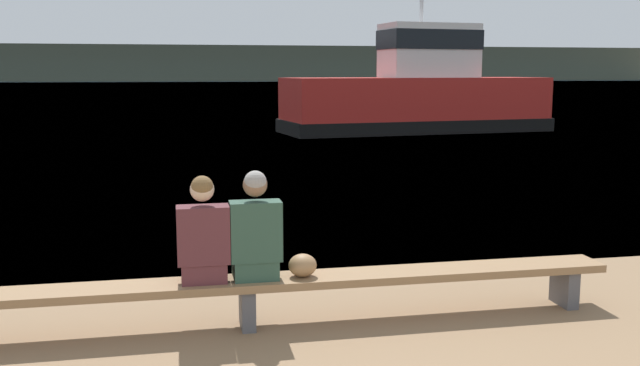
{
  "coord_description": "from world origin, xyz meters",
  "views": [
    {
      "loc": [
        -0.98,
        -2.42,
        2.22
      ],
      "look_at": [
        0.83,
        6.58,
        0.78
      ],
      "focal_mm": 40.0,
      "sensor_mm": 36.0,
      "label": 1
    }
  ],
  "objects_px": {
    "bench_main": "(247,288)",
    "tugboat_red": "(418,98)",
    "shopping_bag": "(303,265)",
    "person_left": "(203,237)",
    "person_right": "(255,233)"
  },
  "relations": [
    {
      "from": "person_left",
      "to": "person_right",
      "type": "distance_m",
      "value": 0.45
    },
    {
      "from": "person_left",
      "to": "tugboat_red",
      "type": "xyz_separation_m",
      "value": [
        8.68,
        19.46,
        0.44
      ]
    },
    {
      "from": "bench_main",
      "to": "person_left",
      "type": "height_order",
      "value": "person_left"
    },
    {
      "from": "person_left",
      "to": "person_right",
      "type": "height_order",
      "value": "person_right"
    },
    {
      "from": "tugboat_red",
      "to": "person_left",
      "type": "bearing_deg",
      "value": 149.04
    },
    {
      "from": "shopping_bag",
      "to": "tugboat_red",
      "type": "distance_m",
      "value": 21.0
    },
    {
      "from": "person_left",
      "to": "shopping_bag",
      "type": "height_order",
      "value": "person_left"
    },
    {
      "from": "bench_main",
      "to": "tugboat_red",
      "type": "height_order",
      "value": "tugboat_red"
    },
    {
      "from": "shopping_bag",
      "to": "tugboat_red",
      "type": "height_order",
      "value": "tugboat_red"
    },
    {
      "from": "person_right",
      "to": "shopping_bag",
      "type": "relative_size",
      "value": 3.86
    },
    {
      "from": "person_right",
      "to": "shopping_bag",
      "type": "bearing_deg",
      "value": -1.83
    },
    {
      "from": "shopping_bag",
      "to": "tugboat_red",
      "type": "xyz_separation_m",
      "value": [
        7.82,
        19.47,
        0.73
      ]
    },
    {
      "from": "person_right",
      "to": "tugboat_red",
      "type": "xyz_separation_m",
      "value": [
        8.23,
        19.46,
        0.42
      ]
    },
    {
      "from": "bench_main",
      "to": "tugboat_red",
      "type": "bearing_deg",
      "value": 66.87
    },
    {
      "from": "bench_main",
      "to": "person_right",
      "type": "distance_m",
      "value": 0.49
    }
  ]
}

